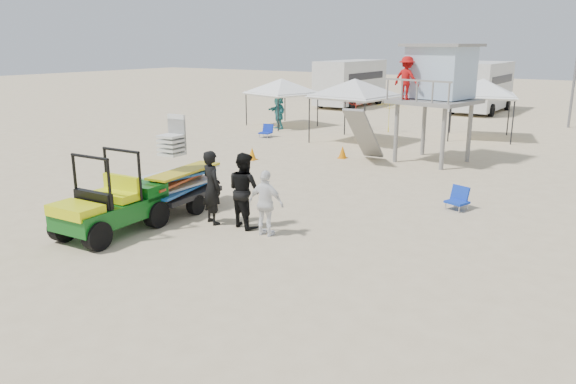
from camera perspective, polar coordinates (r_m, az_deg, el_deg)
The scene contains 19 objects.
ground at distance 11.02m, azimuth -11.03°, elevation -9.56°, with size 140.00×140.00×0.00m, color beige.
utility_cart at distance 14.12m, azimuth -17.87°, elevation -0.52°, with size 1.46×2.68×1.99m.
surf_trailer at distance 15.61m, azimuth -11.21°, elevation 1.46°, with size 1.54×2.69×2.34m.
man_left at distance 14.39m, azimuth -7.74°, elevation 0.46°, with size 0.69×0.46×1.90m, color black.
man_mid at distance 14.04m, azimuth -4.46°, elevation 0.20°, with size 0.92×0.72×1.90m, color black.
man_right at distance 13.40m, azimuth -2.24°, elevation -1.16°, with size 0.94×0.39×1.61m, color white.
lifeguard_tower at distance 22.39m, azimuth 14.75°, elevation 11.26°, with size 3.19×3.19×4.37m.
canopy_white_a at distance 26.28m, azimuth 6.81°, elevation 11.05°, with size 3.41×3.41×3.32m.
canopy_white_b at distance 31.36m, azimuth -0.65°, elevation 11.20°, with size 3.69×3.69×3.01m.
canopy_white_c at distance 28.66m, azimuth 19.20°, elevation 10.55°, with size 3.64×3.64×3.26m.
umbrella_a at distance 30.47m, azimuth 6.88°, elevation 7.88°, with size 1.78×1.81×1.63m, color red.
umbrella_b at distance 29.59m, azimuth 10.24°, elevation 7.49°, with size 1.72×1.76×1.58m, color yellow.
cone_near at distance 22.70m, azimuth 5.56°, elevation 4.05°, with size 0.34×0.34×0.50m, color orange.
cone_far at distance 22.32m, azimuth -3.67°, elevation 3.91°, with size 0.34×0.34×0.50m, color orange.
beach_chair_a at distance 27.75m, azimuth -2.20°, elevation 6.24°, with size 0.61×0.66×0.64m.
beach_chair_b at distance 16.38m, azimuth 16.93°, elevation -0.59°, with size 0.67×0.73×0.64m.
rv_far_left at distance 41.79m, azimuth 6.38°, elevation 11.15°, with size 2.64×6.80×3.25m.
rv_mid_left at distance 39.94m, azimuth 19.13°, elevation 10.26°, with size 2.65×6.50×3.25m.
distant_beachgoers at distance 26.48m, azimuth 6.02°, elevation 6.97°, with size 19.75×6.83×1.81m.
Camera 1 is at (7.18, -7.03, 4.52)m, focal length 35.00 mm.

